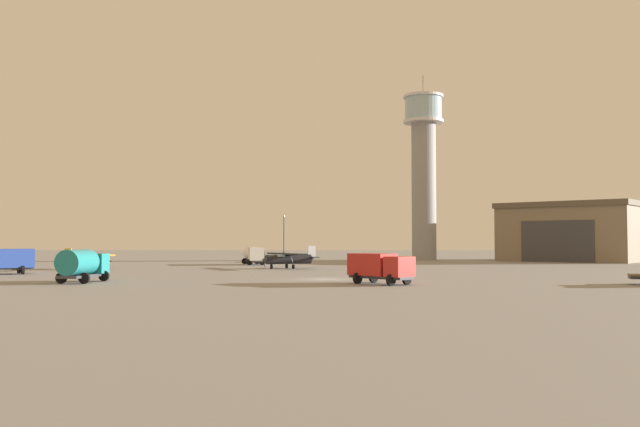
{
  "coord_description": "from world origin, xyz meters",
  "views": [
    {
      "loc": [
        3.46,
        -66.8,
        3.84
      ],
      "look_at": [
        -1.83,
        24.32,
        7.53
      ],
      "focal_mm": 37.61,
      "sensor_mm": 36.0,
      "label": 1
    }
  ],
  "objects_px": {
    "truck_fuel_tanker_white": "(253,254)",
    "truck_fuel_tanker_teal": "(82,264)",
    "light_post_east": "(284,234)",
    "truck_box_red": "(380,267)",
    "truck_box_blue": "(5,260)",
    "control_tower": "(424,164)",
    "airplane_black": "(289,258)",
    "airplane_orange": "(88,260)"
  },
  "relations": [
    {
      "from": "control_tower",
      "to": "airplane_orange",
      "type": "height_order",
      "value": "control_tower"
    },
    {
      "from": "airplane_orange",
      "to": "truck_box_red",
      "type": "xyz_separation_m",
      "value": [
        37.64,
        -27.3,
        0.24
      ]
    },
    {
      "from": "airplane_orange",
      "to": "light_post_east",
      "type": "height_order",
      "value": "light_post_east"
    },
    {
      "from": "airplane_orange",
      "to": "airplane_black",
      "type": "xyz_separation_m",
      "value": [
        26.27,
        4.61,
        0.14
      ]
    },
    {
      "from": "truck_fuel_tanker_white",
      "to": "truck_fuel_tanker_teal",
      "type": "relative_size",
      "value": 1.18
    },
    {
      "from": "truck_fuel_tanker_teal",
      "to": "light_post_east",
      "type": "bearing_deg",
      "value": -6.43
    },
    {
      "from": "airplane_orange",
      "to": "truck_box_blue",
      "type": "xyz_separation_m",
      "value": [
        -4.48,
        -12.58,
        0.31
      ]
    },
    {
      "from": "airplane_orange",
      "to": "truck_fuel_tanker_teal",
      "type": "xyz_separation_m",
      "value": [
        10.49,
        -26.75,
        0.38
      ]
    },
    {
      "from": "truck_box_red",
      "to": "light_post_east",
      "type": "height_order",
      "value": "light_post_east"
    },
    {
      "from": "control_tower",
      "to": "truck_box_blue",
      "type": "height_order",
      "value": "control_tower"
    },
    {
      "from": "truck_fuel_tanker_white",
      "to": "truck_box_blue",
      "type": "xyz_separation_m",
      "value": [
        -23.43,
        -31.97,
        -0.03
      ]
    },
    {
      "from": "light_post_east",
      "to": "truck_fuel_tanker_white",
      "type": "bearing_deg",
      "value": -101.59
    },
    {
      "from": "airplane_black",
      "to": "truck_fuel_tanker_teal",
      "type": "relative_size",
      "value": 1.61
    },
    {
      "from": "truck_box_red",
      "to": "light_post_east",
      "type": "xyz_separation_m",
      "value": [
        -15.5,
        62.26,
        3.54
      ]
    },
    {
      "from": "truck_box_red",
      "to": "truck_fuel_tanker_teal",
      "type": "bearing_deg",
      "value": -137.65
    },
    {
      "from": "light_post_east",
      "to": "airplane_black",
      "type": "bearing_deg",
      "value": -82.24
    },
    {
      "from": "airplane_orange",
      "to": "light_post_east",
      "type": "bearing_deg",
      "value": 70.38
    },
    {
      "from": "airplane_orange",
      "to": "airplane_black",
      "type": "distance_m",
      "value": 26.67
    },
    {
      "from": "truck_fuel_tanker_white",
      "to": "light_post_east",
      "type": "xyz_separation_m",
      "value": [
        3.19,
        15.56,
        3.44
      ]
    },
    {
      "from": "truck_box_blue",
      "to": "truck_box_red",
      "type": "height_order",
      "value": "truck_box_blue"
    },
    {
      "from": "control_tower",
      "to": "airplane_orange",
      "type": "bearing_deg",
      "value": -135.86
    },
    {
      "from": "truck_fuel_tanker_white",
      "to": "truck_box_red",
      "type": "height_order",
      "value": "truck_fuel_tanker_white"
    },
    {
      "from": "control_tower",
      "to": "truck_box_red",
      "type": "distance_m",
      "value": 77.45
    },
    {
      "from": "airplane_black",
      "to": "truck_box_blue",
      "type": "bearing_deg",
      "value": -0.37
    },
    {
      "from": "truck_box_blue",
      "to": "truck_fuel_tanker_teal",
      "type": "bearing_deg",
      "value": 98.97
    },
    {
      "from": "control_tower",
      "to": "truck_fuel_tanker_white",
      "type": "height_order",
      "value": "control_tower"
    },
    {
      "from": "truck_box_blue",
      "to": "truck_box_red",
      "type": "distance_m",
      "value": 44.62
    },
    {
      "from": "control_tower",
      "to": "airplane_black",
      "type": "relative_size",
      "value": 3.75
    },
    {
      "from": "airplane_black",
      "to": "truck_fuel_tanker_teal",
      "type": "bearing_deg",
      "value": 33.72
    },
    {
      "from": "truck_fuel_tanker_teal",
      "to": "airplane_orange",
      "type": "bearing_deg",
      "value": 25.67
    },
    {
      "from": "truck_fuel_tanker_white",
      "to": "truck_box_red",
      "type": "relative_size",
      "value": 1.22
    },
    {
      "from": "airplane_orange",
      "to": "truck_fuel_tanker_white",
      "type": "height_order",
      "value": "truck_fuel_tanker_white"
    },
    {
      "from": "airplane_black",
      "to": "truck_fuel_tanker_white",
      "type": "height_order",
      "value": "airplane_black"
    },
    {
      "from": "truck_fuel_tanker_white",
      "to": "truck_box_blue",
      "type": "bearing_deg",
      "value": -55.46
    },
    {
      "from": "truck_box_blue",
      "to": "truck_box_red",
      "type": "relative_size",
      "value": 1.1
    },
    {
      "from": "control_tower",
      "to": "truck_fuel_tanker_teal",
      "type": "distance_m",
      "value": 85.17
    },
    {
      "from": "airplane_orange",
      "to": "truck_fuel_tanker_teal",
      "type": "distance_m",
      "value": 28.74
    },
    {
      "from": "airplane_black",
      "to": "truck_box_red",
      "type": "xyz_separation_m",
      "value": [
        11.37,
        -31.91,
        0.09
      ]
    },
    {
      "from": "truck_box_red",
      "to": "truck_fuel_tanker_teal",
      "type": "relative_size",
      "value": 0.97
    },
    {
      "from": "light_post_east",
      "to": "truck_box_blue",
      "type": "bearing_deg",
      "value": -119.25
    },
    {
      "from": "light_post_east",
      "to": "airplane_orange",
      "type": "bearing_deg",
      "value": -122.35
    },
    {
      "from": "truck_box_blue",
      "to": "light_post_east",
      "type": "bearing_deg",
      "value": -156.85
    }
  ]
}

